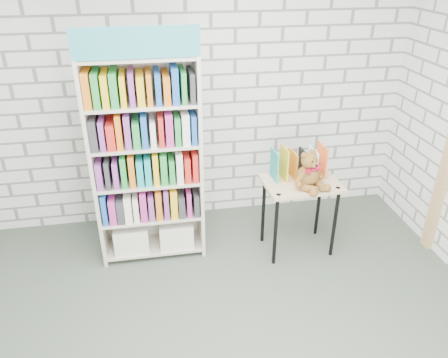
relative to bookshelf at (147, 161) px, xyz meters
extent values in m
plane|color=#424D41|center=(0.45, -1.36, -0.98)|extent=(4.50, 4.50, 0.00)
cube|color=silver|center=(0.45, 0.64, 0.42)|extent=(4.50, 0.02, 2.80)
cube|color=beige|center=(-0.46, -0.01, -0.02)|extent=(0.03, 0.37, 1.91)
cube|color=beige|center=(0.46, -0.01, -0.02)|extent=(0.03, 0.37, 1.91)
cube|color=beige|center=(0.00, 0.17, -0.02)|extent=(0.95, 0.02, 1.91)
cube|color=teal|center=(0.00, -0.18, 1.05)|extent=(0.95, 0.02, 0.23)
cube|color=beige|center=(0.00, -0.01, -0.91)|extent=(0.89, 0.35, 0.03)
cube|color=beige|center=(0.00, -0.01, -0.55)|extent=(0.89, 0.35, 0.03)
cube|color=beige|center=(0.00, -0.01, -0.19)|extent=(0.89, 0.35, 0.03)
cube|color=beige|center=(0.00, -0.01, 0.17)|extent=(0.89, 0.35, 0.03)
cube|color=beige|center=(0.00, -0.01, 0.53)|extent=(0.89, 0.35, 0.03)
cube|color=beige|center=(0.00, -0.01, 0.91)|extent=(0.89, 0.35, 0.03)
cube|color=silver|center=(-0.21, -0.01, -0.77)|extent=(0.32, 0.31, 0.25)
cube|color=silver|center=(0.21, -0.01, -0.77)|extent=(0.32, 0.31, 0.25)
cube|color=orange|center=(0.00, -0.02, -0.41)|extent=(0.89, 0.31, 0.25)
cube|color=#BF338C|center=(0.00, -0.02, -0.05)|extent=(0.89, 0.31, 0.25)
cube|color=#19A5B2|center=(0.00, -0.02, 0.31)|extent=(0.89, 0.31, 0.25)
cube|color=white|center=(0.00, -0.02, 0.67)|extent=(0.89, 0.31, 0.25)
cube|color=tan|center=(1.38, -0.20, -0.25)|extent=(0.71, 0.51, 0.03)
cylinder|color=black|center=(1.10, -0.40, -0.62)|extent=(0.03, 0.03, 0.71)
cylinder|color=black|center=(1.08, -0.03, -0.62)|extent=(0.03, 0.03, 0.71)
cylinder|color=black|center=(1.68, -0.38, -0.62)|extent=(0.03, 0.03, 0.71)
cylinder|color=black|center=(1.66, -0.01, -0.62)|extent=(0.03, 0.03, 0.71)
cylinder|color=black|center=(1.11, -0.39, -0.24)|extent=(0.05, 0.05, 0.01)
cylinder|color=black|center=(1.67, -0.37, -0.24)|extent=(0.05, 0.05, 0.01)
cube|color=teal|center=(1.14, -0.10, -0.09)|extent=(0.02, 0.21, 0.29)
cube|color=gold|center=(1.23, -0.10, -0.09)|extent=(0.02, 0.21, 0.29)
cube|color=orange|center=(1.33, -0.09, -0.09)|extent=(0.02, 0.21, 0.29)
cube|color=black|center=(1.42, -0.09, -0.09)|extent=(0.02, 0.21, 0.29)
cube|color=white|center=(1.51, -0.09, -0.09)|extent=(0.02, 0.21, 0.29)
cube|color=orange|center=(1.60, -0.08, -0.09)|extent=(0.02, 0.21, 0.29)
ellipsoid|color=brown|center=(1.40, -0.29, -0.13)|extent=(0.20, 0.17, 0.20)
sphere|color=brown|center=(1.40, -0.29, 0.02)|extent=(0.15, 0.15, 0.15)
sphere|color=brown|center=(1.34, -0.30, 0.08)|extent=(0.05, 0.05, 0.05)
sphere|color=brown|center=(1.44, -0.26, 0.08)|extent=(0.05, 0.05, 0.05)
sphere|color=brown|center=(1.42, -0.35, 0.00)|extent=(0.06, 0.06, 0.06)
sphere|color=black|center=(1.40, -0.36, 0.04)|extent=(0.02, 0.02, 0.02)
sphere|color=black|center=(1.44, -0.34, 0.04)|extent=(0.02, 0.02, 0.02)
sphere|color=black|center=(1.43, -0.37, 0.01)|extent=(0.02, 0.02, 0.02)
cylinder|color=brown|center=(1.31, -0.35, -0.10)|extent=(0.12, 0.07, 0.14)
cylinder|color=brown|center=(1.50, -0.26, -0.10)|extent=(0.10, 0.11, 0.14)
sphere|color=brown|center=(1.29, -0.37, -0.16)|extent=(0.06, 0.06, 0.06)
sphere|color=brown|center=(1.53, -0.27, -0.16)|extent=(0.06, 0.06, 0.06)
cylinder|color=brown|center=(1.38, -0.40, -0.20)|extent=(0.15, 0.16, 0.08)
cylinder|color=brown|center=(1.49, -0.36, -0.20)|extent=(0.08, 0.16, 0.08)
sphere|color=brown|center=(1.39, -0.48, -0.20)|extent=(0.07, 0.07, 0.07)
sphere|color=brown|center=(1.54, -0.41, -0.20)|extent=(0.07, 0.07, 0.07)
cone|color=#B80B32|center=(1.39, -0.36, -0.05)|extent=(0.08, 0.07, 0.05)
cone|color=#B80B32|center=(1.45, -0.33, -0.05)|extent=(0.08, 0.07, 0.05)
sphere|color=#B80B32|center=(1.42, -0.35, -0.05)|extent=(0.03, 0.03, 0.03)
camera|label=1|loc=(0.06, -3.55, 1.66)|focal=35.00mm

